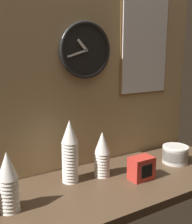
{
  "coord_description": "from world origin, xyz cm",
  "views": [
    {
      "loc": [
        -67.93,
        -106.11,
        62.87
      ],
      "look_at": [
        -0.8,
        4.0,
        34.78
      ],
      "focal_mm": 45.0,
      "sensor_mm": 36.0,
      "label": 1
    }
  ],
  "objects_px": {
    "cup_stack_center_right": "(102,154)",
    "menu_board": "(145,44)",
    "cup_stack_left": "(8,182)",
    "bowl_stack_far_right": "(175,154)",
    "cup_stack_center": "(70,151)",
    "napkin_dispenser": "(141,168)",
    "wall_clock": "(86,50)"
  },
  "relations": [
    {
      "from": "bowl_stack_far_right",
      "to": "menu_board",
      "type": "relative_size",
      "value": 0.25
    },
    {
      "from": "napkin_dispenser",
      "to": "cup_stack_center",
      "type": "bearing_deg",
      "value": 152.69
    },
    {
      "from": "cup_stack_center_right",
      "to": "cup_stack_left",
      "type": "bearing_deg",
      "value": -170.66
    },
    {
      "from": "cup_stack_center",
      "to": "menu_board",
      "type": "xyz_separation_m",
      "value": [
        0.58,
        0.15,
        0.51
      ]
    },
    {
      "from": "bowl_stack_far_right",
      "to": "menu_board",
      "type": "distance_m",
      "value": 0.66
    },
    {
      "from": "cup_stack_center_right",
      "to": "menu_board",
      "type": "height_order",
      "value": "menu_board"
    },
    {
      "from": "bowl_stack_far_right",
      "to": "wall_clock",
      "type": "xyz_separation_m",
      "value": [
        -0.45,
        0.23,
        0.58
      ]
    },
    {
      "from": "napkin_dispenser",
      "to": "bowl_stack_far_right",
      "type": "bearing_deg",
      "value": 12.24
    },
    {
      "from": "wall_clock",
      "to": "napkin_dispenser",
      "type": "xyz_separation_m",
      "value": [
        0.15,
        -0.3,
        -0.57
      ]
    },
    {
      "from": "cup_stack_center_right",
      "to": "wall_clock",
      "type": "xyz_separation_m",
      "value": [
        -0.0,
        0.16,
        0.51
      ]
    },
    {
      "from": "cup_stack_center_right",
      "to": "napkin_dispenser",
      "type": "xyz_separation_m",
      "value": [
        0.15,
        -0.14,
        -0.06
      ]
    },
    {
      "from": "cup_stack_center",
      "to": "cup_stack_center_right",
      "type": "height_order",
      "value": "cup_stack_center"
    },
    {
      "from": "menu_board",
      "to": "napkin_dispenser",
      "type": "relative_size",
      "value": 4.98
    },
    {
      "from": "cup_stack_left",
      "to": "bowl_stack_far_right",
      "type": "xyz_separation_m",
      "value": [
        0.94,
        0.01,
        -0.07
      ]
    },
    {
      "from": "cup_stack_left",
      "to": "napkin_dispenser",
      "type": "xyz_separation_m",
      "value": [
        0.64,
        -0.06,
        -0.07
      ]
    },
    {
      "from": "cup_stack_center",
      "to": "menu_board",
      "type": "relative_size",
      "value": 0.52
    },
    {
      "from": "cup_stack_left",
      "to": "cup_stack_center",
      "type": "xyz_separation_m",
      "value": [
        0.32,
        0.11,
        0.03
      ]
    },
    {
      "from": "cup_stack_left",
      "to": "cup_stack_center_right",
      "type": "distance_m",
      "value": 0.5
    },
    {
      "from": "cup_stack_center",
      "to": "menu_board",
      "type": "height_order",
      "value": "menu_board"
    },
    {
      "from": "cup_stack_center",
      "to": "bowl_stack_far_right",
      "type": "relative_size",
      "value": 2.11
    },
    {
      "from": "cup_stack_center_right",
      "to": "cup_stack_center",
      "type": "bearing_deg",
      "value": 171.11
    },
    {
      "from": "cup_stack_center_right",
      "to": "menu_board",
      "type": "relative_size",
      "value": 0.39
    },
    {
      "from": "bowl_stack_far_right",
      "to": "napkin_dispenser",
      "type": "relative_size",
      "value": 1.23
    },
    {
      "from": "cup_stack_left",
      "to": "bowl_stack_far_right",
      "type": "distance_m",
      "value": 0.95
    },
    {
      "from": "napkin_dispenser",
      "to": "menu_board",
      "type": "bearing_deg",
      "value": 49.59
    },
    {
      "from": "cup_stack_left",
      "to": "wall_clock",
      "type": "relative_size",
      "value": 0.84
    },
    {
      "from": "cup_stack_center_right",
      "to": "menu_board",
      "type": "distance_m",
      "value": 0.71
    },
    {
      "from": "cup_stack_center_right",
      "to": "napkin_dispenser",
      "type": "height_order",
      "value": "cup_stack_center_right"
    },
    {
      "from": "cup_stack_center_right",
      "to": "bowl_stack_far_right",
      "type": "height_order",
      "value": "cup_stack_center_right"
    },
    {
      "from": "cup_stack_left",
      "to": "napkin_dispenser",
      "type": "distance_m",
      "value": 0.64
    },
    {
      "from": "menu_board",
      "to": "cup_stack_left",
      "type": "bearing_deg",
      "value": -164.28
    },
    {
      "from": "cup_stack_center",
      "to": "napkin_dispenser",
      "type": "relative_size",
      "value": 2.6
    }
  ]
}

